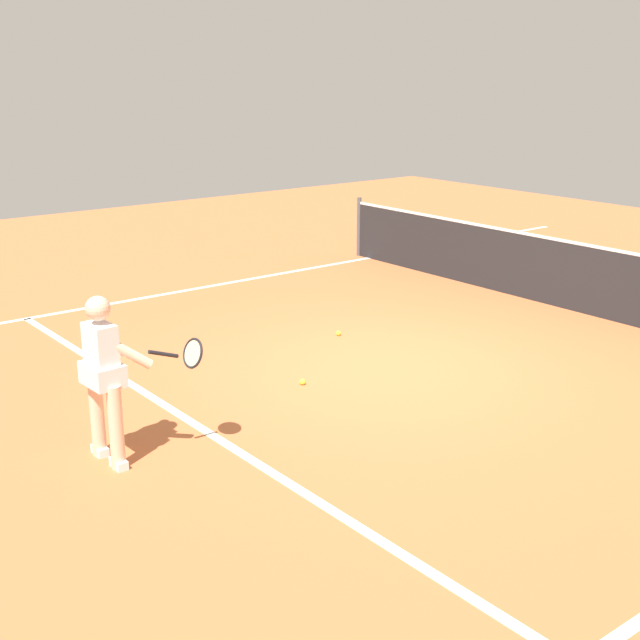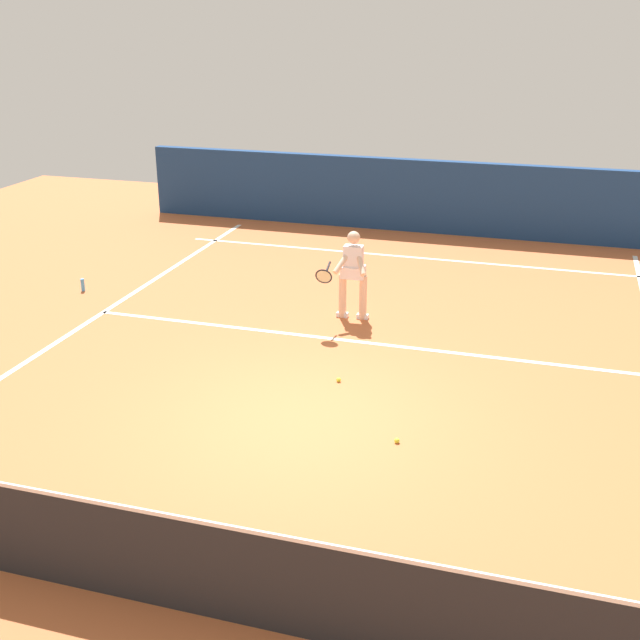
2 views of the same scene
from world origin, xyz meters
The scene contains 10 objects.
ground_plane centered at (0.00, 0.00, 0.00)m, with size 26.13×26.13×0.00m, color #C66638.
court_back_wall centered at (0.00, -9.75, 0.86)m, with size 14.24×0.24×1.72m, color navy.
baseline_marking centered at (0.00, -7.55, 0.00)m, with size 10.24×0.10×0.01m, color white.
service_line_marking centered at (0.00, -2.66, 0.00)m, with size 9.24×0.10×0.01m, color white.
sideline_right_marking centered at (4.62, 0.00, 0.00)m, with size 0.10×18.10×0.01m, color white.
court_net centered at (0.00, 3.79, 0.52)m, with size 9.92×0.08×1.10m.
tennis_player centered at (0.34, -3.66, 0.85)m, with size 0.76×0.95×1.55m.
tennis_ball_near centered at (-1.29, 0.32, 0.03)m, with size 0.07×0.07×0.07m, color #D1E533.
tennis_ball_mid centered at (-0.13, -1.15, 0.03)m, with size 0.07×0.07×0.07m, color #D1E533.
water_bottle centered at (5.60, -3.57, 0.12)m, with size 0.07×0.07×0.24m, color #4C9EE5.
Camera 2 is at (-2.88, 8.91, 5.04)m, focal length 44.92 mm.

